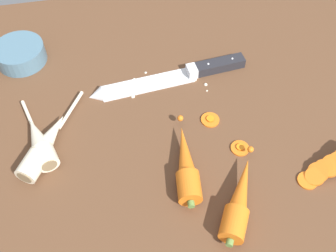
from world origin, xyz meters
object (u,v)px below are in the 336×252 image
Objects in this scene: carrot_slice_stack at (331,165)px; carrot_slice_stray_mid at (210,119)px; chefs_knife at (166,78)px; prep_bowl at (20,53)px; parsnip_mid_left at (40,142)px; whole_carrot_second at (239,200)px; whole_carrot at (186,165)px; carrot_slice_stray_near at (240,148)px; parsnip_front at (45,146)px.

carrot_slice_stack is 3.52× the size of carrot_slice_stray_mid.
prep_bowl is at bearing 158.23° from chefs_knife.
whole_carrot_second is at bearing -29.39° from parsnip_mid_left.
whole_carrot is 1.49× the size of carrot_slice_stack.
whole_carrot_second is at bearing -168.53° from carrot_slice_stack.
carrot_slice_stack is 3.70× the size of carrot_slice_stray_near.
whole_carrot is 1.09× the size of parsnip_mid_left.
whole_carrot_second is at bearing -90.14° from carrot_slice_stray_mid.
carrot_slice_stack is at bearing -39.41° from carrot_slice_stray_mid.
chefs_knife is 29.10cm from parsnip_front.
chefs_knife is 29.50cm from parsnip_mid_left.
prep_bowl is at bearing 99.38° from parsnip_mid_left.
whole_carrot is (-0.77, -22.93, 1.45)cm from chefs_knife.
whole_carrot_second is 0.87× the size of parsnip_front.
carrot_slice_stack is 23.97cm from carrot_slice_stray_mid.
parsnip_front is 1.83× the size of prep_bowl.
parsnip_front is 1.55× the size of carrot_slice_stack.
carrot_slice_stray_near is (11.16, 2.84, -1.74)cm from whole_carrot.
whole_carrot is at bearing -49.63° from prep_bowl.
carrot_slice_stray_near is at bearing -63.40° from carrot_slice_stray_mid.
whole_carrot_second is 1.60× the size of prep_bowl.
whole_carrot_second reaches higher than parsnip_mid_left.
parsnip_mid_left reaches higher than carrot_slice_stray_mid.
prep_bowl is at bearing 130.37° from whole_carrot.
parsnip_mid_left is 5.03× the size of carrot_slice_stray_near.
whole_carrot and whole_carrot_second have the same top height.
prep_bowl is at bearing 141.78° from carrot_slice_stray_near.
whole_carrot_second is 36.57cm from parsnip_front.
parsnip_mid_left reaches higher than carrot_slice_stray_near.
whole_carrot is 27.72cm from parsnip_mid_left.
carrot_slice_stray_mid is (-3.85, 7.68, 0.00)cm from carrot_slice_stray_near.
carrot_slice_stack is (25.04, -27.62, 0.80)cm from chefs_knife.
parsnip_front is 52.47cm from carrot_slice_stack.
chefs_knife is 33.08cm from prep_bowl.
chefs_knife is 1.73× the size of parsnip_front.
parsnip_mid_left is 37.71cm from carrot_slice_stray_near.
whole_carrot reaches higher than carrot_slice_stray_mid.
parsnip_mid_left is at bearing 168.77° from carrot_slice_stray_near.
parsnip_front is 5.73× the size of carrot_slice_stray_near.
whole_carrot_second is at bearing -49.56° from prep_bowl.
parsnip_front is at bearing 164.75° from carrot_slice_stack.
whole_carrot is at bearing -124.82° from carrot_slice_stray_mid.
prep_bowl reaches higher than carrot_slice_stray_near.
whole_carrot is at bearing 169.72° from carrot_slice_stack.
whole_carrot_second is (7.27, -8.45, 0.00)cm from whole_carrot.
parsnip_front is at bearing -177.51° from carrot_slice_stray_mid.
whole_carrot is at bearing -20.19° from parsnip_front.
chefs_knife is 14.04cm from carrot_slice_stray_mid.
parsnip_front and parsnip_mid_left have the same top height.
carrot_slice_stray_near is 52.32cm from prep_bowl.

